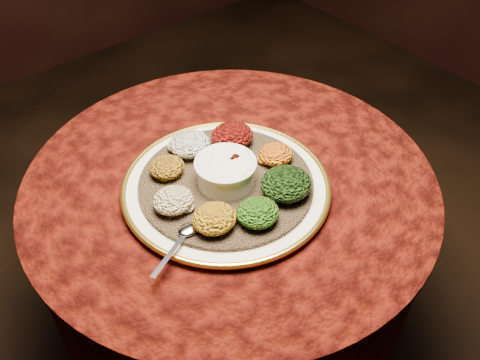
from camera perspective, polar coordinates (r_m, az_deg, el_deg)
table at (r=1.37m, az=-0.99°, el=-5.37°), size 0.96×0.96×0.73m
platter at (r=1.20m, az=-1.50°, el=-0.71°), size 0.49×0.49×0.02m
injera at (r=1.19m, az=-1.51°, el=-0.33°), size 0.39×0.39×0.01m
stew_bowl at (r=1.17m, az=-1.54°, el=1.02°), size 0.14×0.14×0.06m
spoon at (r=1.08m, az=-5.79°, el=-5.63°), size 0.15×0.08×0.01m
portion_ayib at (r=1.26m, az=-5.39°, el=3.84°), size 0.10×0.09×0.05m
portion_kitfo at (r=1.28m, az=-0.83°, el=4.75°), size 0.10×0.10×0.05m
portion_tikil at (r=1.23m, az=3.86°, el=2.77°), size 0.08×0.08×0.04m
portion_gomen at (r=1.15m, az=4.93°, el=-0.39°), size 0.11×0.11×0.05m
portion_mixveg at (r=1.09m, az=1.91°, el=-3.49°), size 0.09×0.09×0.04m
portion_kik at (r=1.08m, az=-2.76°, el=-4.10°), size 0.09×0.09×0.04m
portion_timatim at (r=1.12m, az=-7.14°, el=-2.16°), size 0.09×0.08×0.04m
portion_shiro at (r=1.21m, az=-7.80°, el=1.37°), size 0.08×0.08×0.04m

